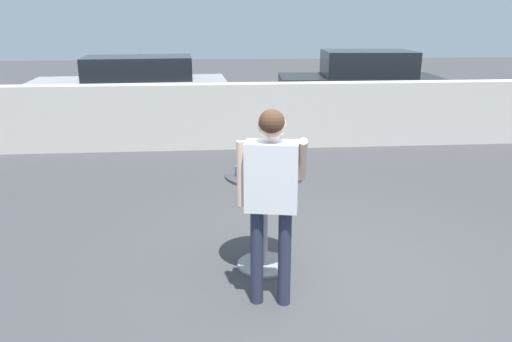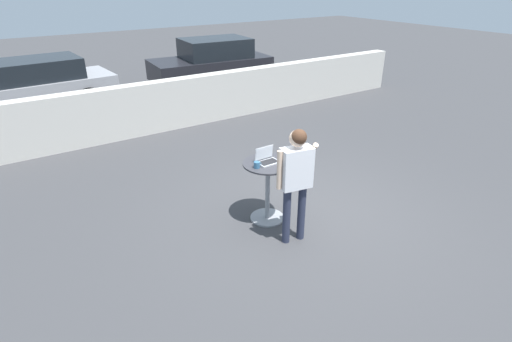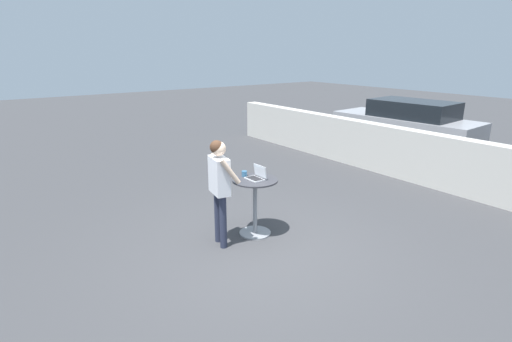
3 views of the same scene
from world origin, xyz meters
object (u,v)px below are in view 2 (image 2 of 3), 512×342
at_px(coffee_mug, 257,165).
at_px(parked_car_further_down, 26,87).
at_px(standing_person, 296,172).
at_px(laptop, 267,159).
at_px(parked_car_near_street, 212,62).
at_px(cafe_table, 268,184).

height_order(coffee_mug, parked_car_further_down, parked_car_further_down).
bearing_deg(parked_car_further_down, standing_person, -74.24).
xyz_separation_m(laptop, standing_person, (-0.01, -0.70, 0.07)).
xyz_separation_m(coffee_mug, parked_car_near_street, (3.46, 7.94, -0.22)).
xyz_separation_m(laptop, coffee_mug, (-0.23, -0.08, -0.00)).
distance_m(laptop, parked_car_further_down, 8.09).
xyz_separation_m(coffee_mug, standing_person, (0.22, -0.61, 0.08)).
height_order(laptop, parked_car_further_down, parked_car_further_down).
xyz_separation_m(laptop, parked_car_further_down, (-2.39, 7.72, -0.24)).
bearing_deg(parked_car_near_street, cafe_table, -112.27).
height_order(laptop, parked_car_near_street, parked_car_near_street).
height_order(cafe_table, parked_car_near_street, parked_car_near_street).
relative_size(laptop, parked_car_further_down, 0.07).
bearing_deg(parked_car_near_street, coffee_mug, -113.55).
bearing_deg(cafe_table, standing_person, -91.05).
bearing_deg(laptop, coffee_mug, -160.00).
distance_m(coffee_mug, parked_car_further_down, 8.10).
relative_size(laptop, standing_person, 0.19).
distance_m(laptop, parked_car_near_street, 8.50).
distance_m(coffee_mug, parked_car_near_street, 8.67).
bearing_deg(cafe_table, laptop, 90.72).
bearing_deg(coffee_mug, parked_car_further_down, 105.45).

